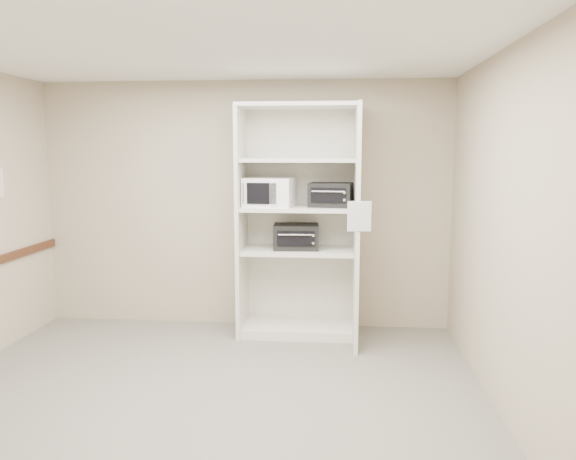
# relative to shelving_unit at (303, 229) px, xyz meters

# --- Properties ---
(floor) EXTENTS (4.50, 4.00, 0.01)m
(floor) POSITION_rel_shelving_unit_xyz_m (-0.67, -1.70, -1.13)
(floor) COLOR #615F54
(floor) RESTS_ON ground
(ceiling) EXTENTS (4.50, 4.00, 0.01)m
(ceiling) POSITION_rel_shelving_unit_xyz_m (-0.67, -1.70, 1.57)
(ceiling) COLOR white
(wall_back) EXTENTS (4.50, 0.02, 2.70)m
(wall_back) POSITION_rel_shelving_unit_xyz_m (-0.67, 0.30, 0.22)
(wall_back) COLOR tan
(wall_back) RESTS_ON ground
(wall_front) EXTENTS (4.50, 0.02, 2.70)m
(wall_front) POSITION_rel_shelving_unit_xyz_m (-0.67, -3.70, 0.22)
(wall_front) COLOR tan
(wall_front) RESTS_ON ground
(wall_right) EXTENTS (0.02, 4.00, 2.70)m
(wall_right) POSITION_rel_shelving_unit_xyz_m (1.58, -1.70, 0.22)
(wall_right) COLOR tan
(wall_right) RESTS_ON ground
(shelving_unit) EXTENTS (1.24, 0.92, 2.42)m
(shelving_unit) POSITION_rel_shelving_unit_xyz_m (0.00, 0.00, 0.00)
(shelving_unit) COLOR white
(shelving_unit) RESTS_ON floor
(microwave) EXTENTS (0.54, 0.43, 0.30)m
(microwave) POSITION_rel_shelving_unit_xyz_m (-0.35, -0.04, 0.39)
(microwave) COLOR white
(microwave) RESTS_ON shelving_unit
(toaster_oven_upper) EXTENTS (0.47, 0.38, 0.25)m
(toaster_oven_upper) POSITION_rel_shelving_unit_xyz_m (0.29, 0.00, 0.36)
(toaster_oven_upper) COLOR black
(toaster_oven_upper) RESTS_ON shelving_unit
(toaster_oven_lower) EXTENTS (0.49, 0.38, 0.26)m
(toaster_oven_lower) POSITION_rel_shelving_unit_xyz_m (-0.07, 0.01, -0.08)
(toaster_oven_lower) COLOR black
(toaster_oven_lower) RESTS_ON shelving_unit
(paper_sign) EXTENTS (0.22, 0.03, 0.28)m
(paper_sign) POSITION_rel_shelving_unit_xyz_m (0.56, -0.63, 0.21)
(paper_sign) COLOR white
(paper_sign) RESTS_ON shelving_unit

